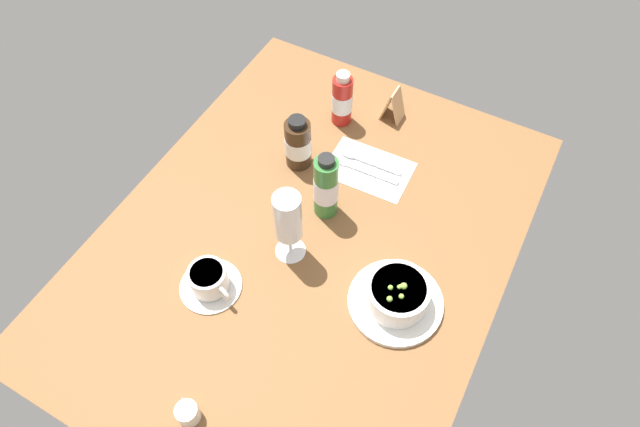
{
  "coord_description": "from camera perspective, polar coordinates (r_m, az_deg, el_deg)",
  "views": [
    {
      "loc": [
        -55.69,
        -33.27,
        102.88
      ],
      "look_at": [
        4.36,
        -0.8,
        4.23
      ],
      "focal_mm": 31.18,
      "sensor_mm": 36.0,
      "label": 1
    }
  ],
  "objects": [
    {
      "name": "creamer_jug",
      "position": [
        1.07,
        -13.48,
        -19.23
      ],
      "size": [
        4.42,
        4.59,
        4.83
      ],
      "color": "white",
      "rests_on": "ground_plane"
    },
    {
      "name": "sauce_bottle_green",
      "position": [
        1.19,
        0.67,
        2.7
      ],
      "size": [
        5.41,
        5.41,
        17.86
      ],
      "color": "#337233",
      "rests_on": "ground_plane"
    },
    {
      "name": "ground_plane",
      "position": [
        1.23,
        -1.3,
        -2.85
      ],
      "size": [
        110.0,
        84.0,
        3.0
      ],
      "primitive_type": "cube",
      "color": "brown"
    },
    {
      "name": "menu_card",
      "position": [
        1.43,
        7.57,
        11.03
      ],
      "size": [
        4.93,
        5.2,
        8.84
      ],
      "color": "tan",
      "rests_on": "ground_plane"
    },
    {
      "name": "sauce_bottle_brown",
      "position": [
        1.29,
        -2.27,
        7.19
      ],
      "size": [
        6.21,
        6.21,
        14.35
      ],
      "color": "#382314",
      "rests_on": "ground_plane"
    },
    {
      "name": "coffee_cup",
      "position": [
        1.15,
        -11.31,
        -6.74
      ],
      "size": [
        12.83,
        12.97,
        6.2
      ],
      "color": "white",
      "rests_on": "ground_plane"
    },
    {
      "name": "wine_glass",
      "position": [
        1.1,
        -3.3,
        -0.63
      ],
      "size": [
        6.61,
        6.61,
        18.92
      ],
      "color": "white",
      "rests_on": "ground_plane"
    },
    {
      "name": "cutlery_setting",
      "position": [
        1.33,
        4.89,
        4.7
      ],
      "size": [
        14.18,
        20.22,
        0.9
      ],
      "color": "white",
      "rests_on": "ground_plane"
    },
    {
      "name": "porridge_bowl",
      "position": [
        1.12,
        7.89,
        -8.38
      ],
      "size": [
        19.3,
        19.3,
        7.87
      ],
      "color": "white",
      "rests_on": "ground_plane"
    },
    {
      "name": "sauce_bottle_red",
      "position": [
        1.39,
        2.28,
        11.56
      ],
      "size": [
        5.13,
        5.13,
        15.14
      ],
      "color": "#B21E19",
      "rests_on": "ground_plane"
    }
  ]
}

